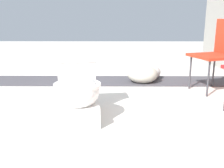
{
  "coord_description": "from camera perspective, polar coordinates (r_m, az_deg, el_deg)",
  "views": [
    {
      "loc": [
        2.33,
        0.52,
        0.87
      ],
      "look_at": [
        0.15,
        0.5,
        0.3
      ],
      "focal_mm": 42.0,
      "sensor_mm": 36.0,
      "label": 1
    }
  ],
  "objects": [
    {
      "name": "folding_chair_left",
      "position": [
        3.3,
        22.62,
        7.3
      ],
      "size": [
        0.56,
        0.56,
        0.83
      ],
      "rotation": [
        0.0,
        0.0,
        -1.25
      ],
      "color": "red",
      "rests_on": "ground"
    },
    {
      "name": "boulder_near",
      "position": [
        3.49,
        6.67,
        2.12
      ],
      "size": [
        0.34,
        0.41,
        0.24
      ],
      "primitive_type": "ellipsoid",
      "rotation": [
        0.0,
        0.0,
        1.56
      ],
      "color": "#ADA899",
      "rests_on": "ground"
    },
    {
      "name": "gravel_strip",
      "position": [
        3.59,
        0.16,
        0.69
      ],
      "size": [
        0.56,
        8.0,
        0.01
      ],
      "primitive_type": "cube",
      "color": "#423F44",
      "rests_on": "ground"
    },
    {
      "name": "ground_plane",
      "position": [
        2.54,
        -11.43,
        -5.7
      ],
      "size": [
        14.0,
        14.0,
        0.0
      ],
      "primitive_type": "plane",
      "color": "beige"
    },
    {
      "name": "toilet",
      "position": [
        2.29,
        -7.51,
        -1.93
      ],
      "size": [
        0.68,
        0.46,
        0.52
      ],
      "rotation": [
        0.0,
        0.0,
        0.15
      ],
      "color": "white",
      "rests_on": "ground"
    },
    {
      "name": "boulder_far",
      "position": [
        3.73,
        8.09,
        2.62
      ],
      "size": [
        0.33,
        0.34,
        0.21
      ],
      "primitive_type": "ellipsoid",
      "rotation": [
        0.0,
        0.0,
        1.65
      ],
      "color": "#B7B2AD",
      "rests_on": "ground"
    }
  ]
}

